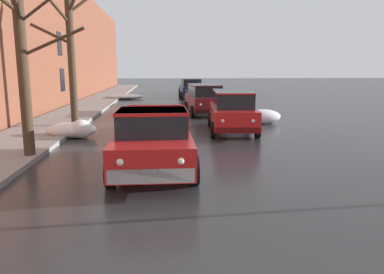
{
  "coord_description": "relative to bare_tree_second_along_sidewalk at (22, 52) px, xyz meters",
  "views": [
    {
      "loc": [
        -1.02,
        -2.27,
        2.8
      ],
      "look_at": [
        -0.29,
        6.86,
        1.09
      ],
      "focal_mm": 34.7,
      "sensor_mm": 36.0,
      "label": 1
    }
  ],
  "objects": [
    {
      "name": "snow_bank_along_left_kerb",
      "position": [
        9.18,
        6.88,
        -2.9
      ],
      "size": [
        1.9,
        1.03,
        0.74
      ],
      "color": "white",
      "rests_on": "ground"
    },
    {
      "name": "bare_tree_second_along_sidewalk",
      "position": [
        0.0,
        0.0,
        0.0
      ],
      "size": [
        2.96,
        3.76,
        5.97
      ],
      "color": "#423323",
      "rests_on": "ground"
    },
    {
      "name": "pickup_truck_red_approaching_near_lane",
      "position": [
        3.83,
        -1.45,
        -2.37
      ],
      "size": [
        2.23,
        5.18,
        1.76
      ],
      "color": "red",
      "rests_on": "ground"
    },
    {
      "name": "sedan_black_parked_far_down_block",
      "position": [
        6.85,
        17.26,
        -2.49
      ],
      "size": [
        1.98,
        4.31,
        1.42
      ],
      "color": "black",
      "rests_on": "ground"
    },
    {
      "name": "sedan_green_at_far_intersection",
      "position": [
        6.99,
        29.29,
        -2.5
      ],
      "size": [
        2.09,
        4.02,
        1.42
      ],
      "color": "#1E5633",
      "rests_on": "ground"
    },
    {
      "name": "left_sidewalk_slab",
      "position": [
        -1.24,
        8.78,
        -3.17
      ],
      "size": [
        3.02,
        80.0,
        0.16
      ],
      "primitive_type": "cube",
      "color": "gray",
      "rests_on": "ground"
    },
    {
      "name": "suv_red_parked_kerbside_close",
      "position": [
        7.14,
        4.56,
        -2.26
      ],
      "size": [
        2.3,
        4.82,
        1.82
      ],
      "color": "red",
      "rests_on": "ground"
    },
    {
      "name": "suv_darkblue_queued_behind_truck",
      "position": [
        6.77,
        23.04,
        -2.26
      ],
      "size": [
        2.14,
        4.65,
        1.82
      ],
      "color": "navy",
      "rests_on": "ground"
    },
    {
      "name": "brick_townhouse_facade",
      "position": [
        -3.25,
        8.77,
        1.63
      ],
      "size": [
        0.63,
        80.0,
        9.76
      ],
      "color": "brown",
      "rests_on": "ground"
    },
    {
      "name": "snow_bank_mid_block_left",
      "position": [
        0.55,
        3.61,
        -2.91
      ],
      "size": [
        1.99,
        0.97,
        0.76
      ],
      "color": "white",
      "rests_on": "ground"
    },
    {
      "name": "snow_bank_near_corner_right",
      "position": [
        9.81,
        19.93,
        -2.93
      ],
      "size": [
        2.07,
        0.97,
        0.66
      ],
      "color": "white",
      "rests_on": "ground"
    },
    {
      "name": "snow_bank_along_right_kerb",
      "position": [
        0.84,
        22.58,
        -3.01
      ],
      "size": [
        3.03,
        1.35,
        0.47
      ],
      "color": "white",
      "rests_on": "ground"
    },
    {
      "name": "suv_maroon_parked_kerbside_mid",
      "position": [
        6.65,
        10.95,
        -2.26
      ],
      "size": [
        2.27,
        4.62,
        1.82
      ],
      "color": "maroon",
      "rests_on": "ground"
    },
    {
      "name": "bare_tree_mid_block",
      "position": [
        0.02,
        6.18,
        0.35
      ],
      "size": [
        3.27,
        2.09,
        7.23
      ],
      "color": "#423323",
      "rests_on": "ground"
    }
  ]
}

